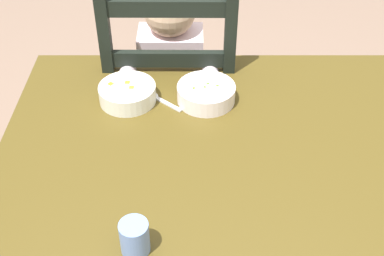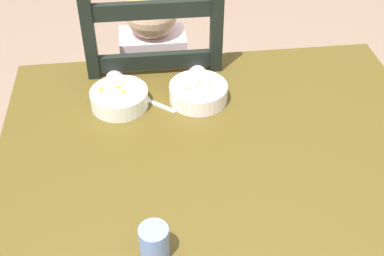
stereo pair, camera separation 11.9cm
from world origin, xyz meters
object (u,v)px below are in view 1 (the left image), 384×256
Objects in this scene: dining_table at (220,190)px; spoon at (157,98)px; child_figure at (171,69)px; bowl_of_peas at (206,93)px; drinking_cup at (135,237)px; bowl_of_carrots at (127,93)px; dining_chair at (172,105)px.

dining_table is 9.88× the size of spoon.
child_figure reaches higher than bowl_of_peas.
spoon is at bearing -96.00° from child_figure.
drinking_cup is (-0.05, -0.82, 0.12)m from child_figure.
dining_table is 0.29m from bowl_of_peas.
bowl_of_carrots is at bearing -174.95° from spoon.
dining_chair reaches higher than child_figure.
bowl_of_carrots is 1.40× the size of spoon.
bowl_of_carrots is (-0.11, -0.29, 0.11)m from child_figure.
spoon is at bearing -95.90° from dining_chair.
drinking_cup is (-0.19, -0.26, 0.14)m from dining_table.
bowl_of_carrots reaches higher than dining_table.
bowl_of_peas is 0.15m from spoon.
dining_table is 1.15× the size of dining_chair.
child_figure is 0.30m from spoon.
bowl_of_peas and bowl_of_carrots have the same top height.
child_figure is at bearing 104.66° from dining_table.
spoon is at bearing 5.05° from bowl_of_carrots.
bowl_of_carrots is (-0.23, 0.00, 0.00)m from bowl_of_peas.
dining_table is at bearing -75.34° from child_figure.
dining_chair is 8.56× the size of spoon.
bowl_of_peas is 2.12× the size of drinking_cup.
child_figure is at bearing 84.00° from spoon.
dining_chair is at bearing 86.80° from drinking_cup.
bowl_of_carrots is at bearing 97.29° from drinking_cup.
spoon is 0.54m from drinking_cup.
dining_chair is at bearing 102.41° from child_figure.
spoon is at bearing 88.25° from drinking_cup.
dining_chair is 0.41m from bowl_of_peas.
drinking_cup is (-0.16, -0.53, 0.01)m from bowl_of_peas.
drinking_cup reaches higher than bowl_of_carrots.
drinking_cup is (-0.02, -0.54, 0.04)m from spoon.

